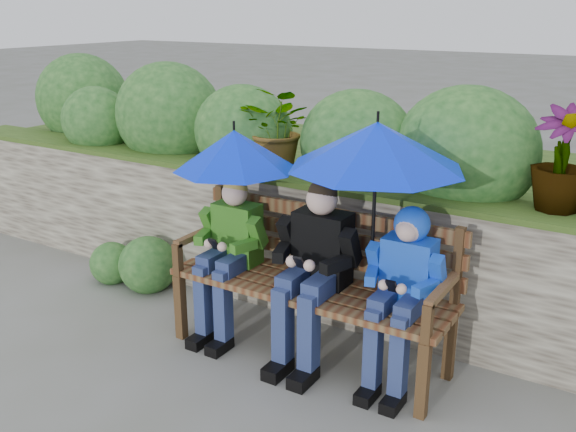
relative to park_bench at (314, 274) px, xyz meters
The scene contains 8 objects.
ground 0.61m from the park_bench, 132.08° to the right, with size 60.00×60.00×0.00m, color #5D5E51.
garden_backdrop 1.46m from the park_bench, 101.72° to the left, with size 8.00×2.84×1.81m.
park_bench is the anchor object (origin of this frame).
boy_left 0.63m from the park_bench, behind, with size 0.47×0.54×1.13m.
boy_middle 0.16m from the park_bench, 62.17° to the right, with size 0.53×0.61×1.20m.
boy_right 0.64m from the park_bench, ahead, with size 0.46×0.55×1.11m.
umbrella_left 0.96m from the park_bench, behind, with size 0.82×0.82×0.78m.
umbrella_right 0.98m from the park_bench, ahead, with size 1.05×1.05×0.90m.
Camera 1 is at (2.01, -3.18, 2.21)m, focal length 40.00 mm.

